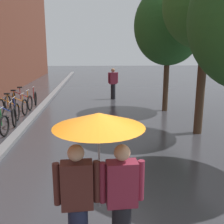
{
  "coord_description": "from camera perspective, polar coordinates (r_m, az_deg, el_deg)",
  "views": [
    {
      "loc": [
        -0.59,
        -3.03,
        2.83
      ],
      "look_at": [
        -0.23,
        3.09,
        1.35
      ],
      "focal_mm": 43.2,
      "sensor_mm": 36.0,
      "label": 1
    }
  ],
  "objects": [
    {
      "name": "parked_bicycle_7",
      "position": [
        13.03,
        -19.13,
        1.94
      ],
      "size": [
        1.12,
        0.77,
        0.96
      ],
      "color": "black",
      "rests_on": "ground"
    },
    {
      "name": "street_tree_1",
      "position": [
        9.27,
        19.49,
        20.61
      ],
      "size": [
        2.71,
        2.71,
        5.5
      ],
      "color": "#473323",
      "rests_on": "ground"
    },
    {
      "name": "couple_under_umbrella",
      "position": [
        3.45,
        -2.72,
        -11.21
      ],
      "size": [
        1.16,
        1.14,
        2.06
      ],
      "color": "#1E233D",
      "rests_on": "ground"
    },
    {
      "name": "street_tree_2",
      "position": [
        12.33,
        11.89,
        17.43
      ],
      "size": [
        2.97,
        2.97,
        5.42
      ],
      "color": "#473323",
      "rests_on": "ground"
    },
    {
      "name": "parked_bicycle_5",
      "position": [
        11.37,
        -21.97,
        0.08
      ],
      "size": [
        1.1,
        0.74,
        0.96
      ],
      "color": "black",
      "rests_on": "ground"
    },
    {
      "name": "parked_bicycle_6",
      "position": [
        12.17,
        -20.26,
        1.07
      ],
      "size": [
        1.13,
        0.77,
        0.96
      ],
      "color": "black",
      "rests_on": "ground"
    },
    {
      "name": "pedestrian_walking_midground",
      "position": [
        14.99,
        0.22,
        6.06
      ],
      "size": [
        0.56,
        0.34,
        1.71
      ],
      "color": "black",
      "rests_on": "ground"
    },
    {
      "name": "parked_bicycle_8",
      "position": [
        13.98,
        -17.98,
        2.77
      ],
      "size": [
        1.15,
        0.82,
        0.96
      ],
      "color": "black",
      "rests_on": "ground"
    },
    {
      "name": "kerb_strip",
      "position": [
        13.58,
        -14.43,
        1.34
      ],
      "size": [
        0.3,
        36.0,
        0.12
      ],
      "primitive_type": "cube",
      "color": "slate",
      "rests_on": "ground"
    }
  ]
}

